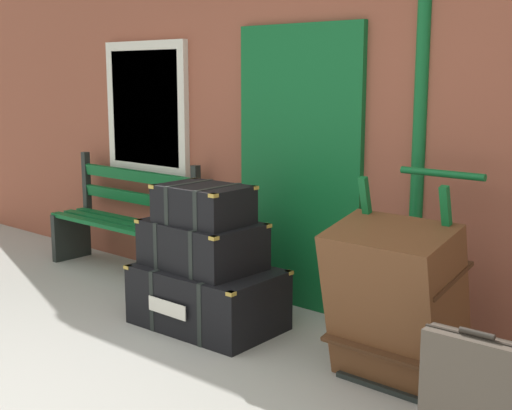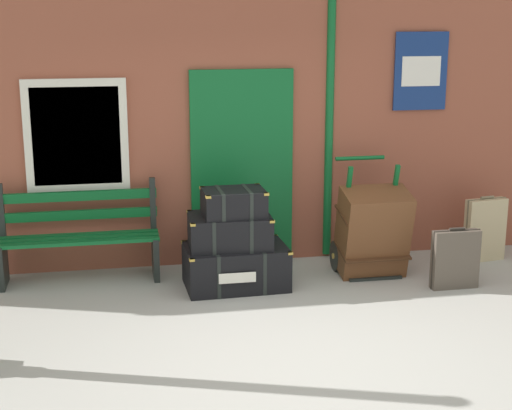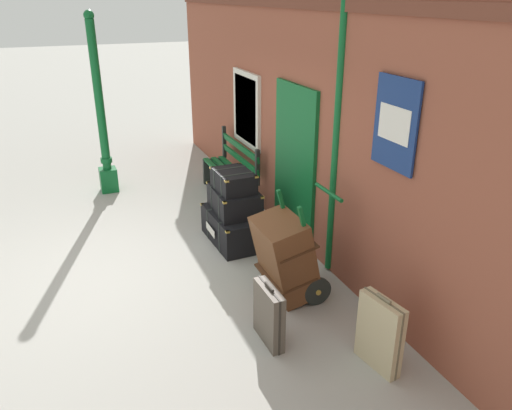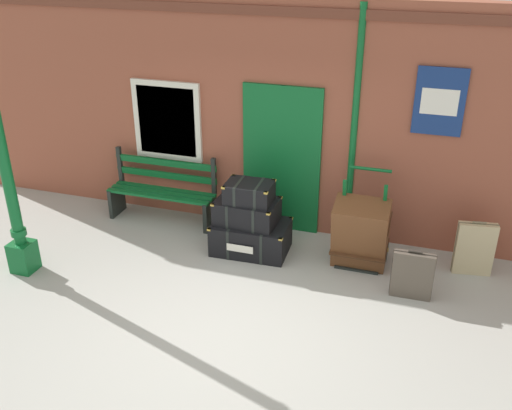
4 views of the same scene
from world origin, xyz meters
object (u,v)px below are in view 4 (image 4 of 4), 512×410
Objects in this scene: lamp_post at (10,192)px; steamer_trunk_top at (249,192)px; steamer_trunk_base at (251,237)px; large_brown_trunk at (361,233)px; suitcase_cream at (474,249)px; porters_trolley at (361,241)px; platform_bench at (163,192)px; suitcase_beige at (412,275)px; steamer_trunk_middle at (247,211)px.

lamp_post reaches higher than steamer_trunk_top.
steamer_trunk_base is at bearing 26.88° from steamer_trunk_top.
large_brown_trunk is at bearing 2.18° from steamer_trunk_base.
steamer_trunk_base is 2.85m from suitcase_cream.
porters_trolley reaches higher than steamer_trunk_top.
platform_bench is 4.36m from suitcase_cream.
lamp_post reaches higher than platform_bench.
porters_trolley reaches higher than suitcase_beige.
large_brown_trunk is at bearing 2.51° from steamer_trunk_top.
suitcase_beige is (0.69, -0.67, 0.03)m from porters_trolley.
suitcase_cream is (1.39, 0.27, -0.13)m from large_brown_trunk.
platform_bench is 1.55× the size of steamer_trunk_base.
platform_bench is 3.01m from large_brown_trunk.
lamp_post reaches higher than suitcase_cream.
lamp_post is at bearing -160.86° from large_brown_trunk.
steamer_trunk_top is 1.60m from porters_trolley.
suitcase_cream is at bearing -2.25° from platform_bench.
lamp_post is 3.05m from steamer_trunk_base.
steamer_trunk_base is at bearing -170.80° from porters_trolley.
steamer_trunk_top is (-0.02, -0.01, 0.66)m from steamer_trunk_base.
large_brown_trunk is (4.04, 1.40, -0.62)m from lamp_post.
suitcase_cream is at bearing 6.77° from steamer_trunk_top.
lamp_post is 4.60× the size of suitcase_beige.
platform_bench is at bearing 161.39° from steamer_trunk_top.
platform_bench is 2.17× the size of suitcase_cream.
lamp_post is at bearing -169.16° from suitcase_beige.
lamp_post is 4.32m from large_brown_trunk.
suitcase_cream is at bearing 47.88° from suitcase_beige.
steamer_trunk_top is 0.99× the size of suitcase_beige.
platform_bench reaches higher than steamer_trunk_middle.
steamer_trunk_top is 0.85× the size of suitcase_cream.
large_brown_trunk reaches higher than steamer_trunk_middle.
steamer_trunk_middle is 1.50m from large_brown_trunk.
steamer_trunk_top reaches higher than large_brown_trunk.
large_brown_trunk is (1.50, 0.04, -0.10)m from steamer_trunk_middle.
platform_bench reaches higher than suitcase_beige.
porters_trolley reaches higher than large_brown_trunk.
porters_trolley reaches higher than steamer_trunk_middle.
platform_bench is at bearing 161.91° from steamer_trunk_base.
large_brown_trunk reaches higher than steamer_trunk_base.
suitcase_beige is at bearing -14.40° from platform_bench.
steamer_trunk_top reaches higher than suitcase_beige.
lamp_post is 2.81× the size of steamer_trunk_base.
steamer_trunk_top is at bearing -177.49° from large_brown_trunk.
steamer_trunk_middle is at bearing 28.14° from lamp_post.
suitcase_cream is (1.39, 0.10, 0.08)m from porters_trolley.
lamp_post is 4.41m from porters_trolley.
suitcase_beige is (2.19, -0.45, -0.28)m from steamer_trunk_middle.
platform_bench is 2.99m from porters_trolley.
suitcase_cream is at bearing 6.63° from steamer_trunk_base.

